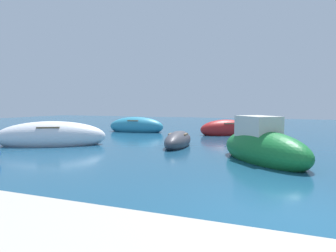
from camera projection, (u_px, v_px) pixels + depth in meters
name	position (u px, v px, depth m)	size (l,w,h in m)	color
ground	(297.00, 217.00, 5.62)	(80.00, 80.00, 0.00)	navy
moored_boat_0	(51.00, 137.00, 15.50)	(5.61, 4.28, 1.59)	white
moored_boat_2	(178.00, 141.00, 15.08)	(1.48, 3.56, 0.98)	#3F3F47
moored_boat_5	(136.00, 126.00, 23.07)	(4.44, 1.86, 1.45)	teal
moored_boat_6	(226.00, 129.00, 20.66)	(3.90, 3.26, 1.35)	#B21E1E
moored_boat_8	(263.00, 148.00, 11.10)	(4.20, 4.47, 2.00)	#197233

